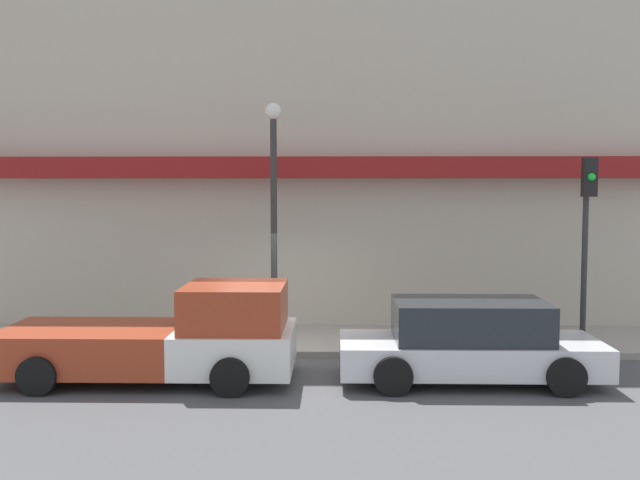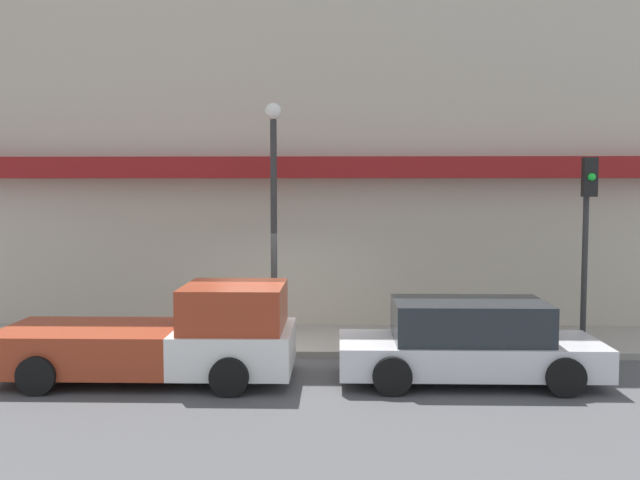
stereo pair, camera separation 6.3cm
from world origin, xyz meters
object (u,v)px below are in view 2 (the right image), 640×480
pickup_truck (169,338)px  parked_car (469,342)px  street_lamp (274,192)px  traffic_light (587,218)px  fire_hydrant (411,330)px

pickup_truck → parked_car: size_ratio=1.13×
pickup_truck → parked_car: bearing=-0.2°
street_lamp → traffic_light: 6.54m
pickup_truck → parked_car: 5.40m
pickup_truck → traffic_light: bearing=14.5°
parked_car → fire_hydrant: bearing=109.7°
pickup_truck → street_lamp: bearing=56.6°
street_lamp → traffic_light: street_lamp is taller
pickup_truck → fire_hydrant: size_ratio=7.57×
parked_car → traffic_light: size_ratio=1.17×
traffic_light → street_lamp: bearing=176.3°
fire_hydrant → parked_car: bearing=-70.4°
parked_car → traffic_light: traffic_light is taller
fire_hydrant → traffic_light: bearing=-2.1°
fire_hydrant → street_lamp: 4.12m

